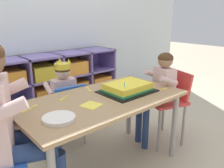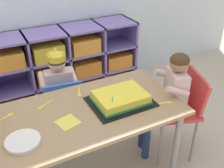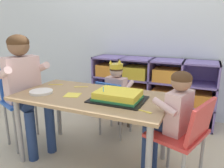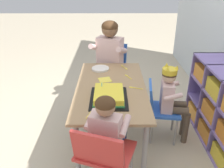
% 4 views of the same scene
% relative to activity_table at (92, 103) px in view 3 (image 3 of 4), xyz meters
% --- Properties ---
extents(ground, '(16.00, 16.00, 0.00)m').
position_rel_activity_table_xyz_m(ground, '(0.00, 0.00, -0.53)').
color(ground, beige).
extents(classroom_back_wall, '(5.37, 0.10, 2.78)m').
position_rel_activity_table_xyz_m(classroom_back_wall, '(0.00, 1.34, 0.86)').
color(classroom_back_wall, silver).
rests_on(classroom_back_wall, ground).
extents(storage_cubby_shelf, '(1.49, 0.36, 0.76)m').
position_rel_activity_table_xyz_m(storage_cubby_shelf, '(0.23, 1.10, -0.19)').
color(storage_cubby_shelf, '#7F6BB2').
rests_on(storage_cubby_shelf, ground).
extents(activity_table, '(1.23, 0.65, 0.60)m').
position_rel_activity_table_xyz_m(activity_table, '(0.00, 0.00, 0.00)').
color(activity_table, '#A37F56').
rests_on(activity_table, ground).
extents(classroom_chair_blue, '(0.35, 0.35, 0.60)m').
position_rel_activity_table_xyz_m(classroom_chair_blue, '(-0.02, 0.48, -0.17)').
color(classroom_chair_blue, blue).
rests_on(classroom_chair_blue, ground).
extents(child_with_crown, '(0.31, 0.32, 0.81)m').
position_rel_activity_table_xyz_m(child_with_crown, '(-0.01, 0.59, -0.03)').
color(child_with_crown, beige).
rests_on(child_with_crown, ground).
extents(classroom_chair_adult_side, '(0.41, 0.44, 0.77)m').
position_rel_activity_table_xyz_m(classroom_chair_adult_side, '(-0.78, 0.01, -0.05)').
color(classroom_chair_adult_side, blue).
rests_on(classroom_chair_adult_side, ground).
extents(adult_helper_seated, '(0.49, 0.47, 1.07)m').
position_rel_activity_table_xyz_m(adult_helper_seated, '(-0.67, -0.04, 0.14)').
color(adult_helper_seated, beige).
rests_on(adult_helper_seated, ground).
extents(classroom_chair_guest_side, '(0.44, 0.46, 0.68)m').
position_rel_activity_table_xyz_m(classroom_chair_guest_side, '(0.74, -0.05, -0.09)').
color(classroom_chair_guest_side, red).
rests_on(classroom_chair_guest_side, ground).
extents(guest_at_table_side, '(0.34, 0.34, 0.86)m').
position_rel_activity_table_xyz_m(guest_at_table_side, '(0.64, -0.02, 0.03)').
color(guest_at_table_side, beige).
rests_on(guest_at_table_side, ground).
extents(birthday_cake_on_tray, '(0.41, 0.32, 0.11)m').
position_rel_activity_table_xyz_m(birthday_cake_on_tray, '(0.24, -0.02, 0.10)').
color(birthday_cake_on_tray, black).
rests_on(birthday_cake_on_tray, activity_table).
extents(paper_plate_stack, '(0.19, 0.19, 0.02)m').
position_rel_activity_table_xyz_m(paper_plate_stack, '(-0.42, -0.12, 0.08)').
color(paper_plate_stack, white).
rests_on(paper_plate_stack, activity_table).
extents(paper_napkin_square, '(0.15, 0.15, 0.00)m').
position_rel_activity_table_xyz_m(paper_napkin_square, '(-0.14, -0.06, 0.07)').
color(paper_napkin_square, '#F4DB4C').
rests_on(paper_napkin_square, activity_table).
extents(fork_by_napkin, '(0.13, 0.07, 0.00)m').
position_rel_activity_table_xyz_m(fork_by_napkin, '(-0.47, 0.15, 0.07)').
color(fork_by_napkin, yellow).
rests_on(fork_by_napkin, activity_table).
extents(fork_at_table_front_edge, '(0.12, 0.07, 0.00)m').
position_rel_activity_table_xyz_m(fork_at_table_front_edge, '(-0.22, 0.18, 0.07)').
color(fork_at_table_front_edge, yellow).
rests_on(fork_at_table_front_edge, activity_table).
extents(fork_near_cake_tray, '(0.06, 0.13, 0.00)m').
position_rel_activity_table_xyz_m(fork_near_cake_tray, '(0.04, 0.22, 0.07)').
color(fork_near_cake_tray, yellow).
rests_on(fork_near_cake_tray, activity_table).
extents(fork_near_child_seat, '(0.13, 0.04, 0.00)m').
position_rel_activity_table_xyz_m(fork_near_child_seat, '(0.48, -0.16, 0.07)').
color(fork_near_child_seat, yellow).
rests_on(fork_near_child_seat, activity_table).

